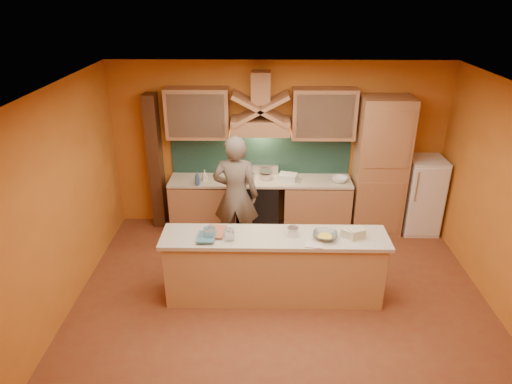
{
  "coord_description": "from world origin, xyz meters",
  "views": [
    {
      "loc": [
        -0.25,
        -4.75,
        3.86
      ],
      "look_at": [
        -0.35,
        0.9,
        1.28
      ],
      "focal_mm": 32.0,
      "sensor_mm": 36.0,
      "label": 1
    }
  ],
  "objects_px": {
    "stove": "(260,205)",
    "mixing_bowl": "(325,236)",
    "person": "(236,196)",
    "kitchen_scale": "(293,232)",
    "fridge": "(422,195)"
  },
  "relations": [
    {
      "from": "stove",
      "to": "mixing_bowl",
      "type": "relative_size",
      "value": 2.97
    },
    {
      "from": "person",
      "to": "kitchen_scale",
      "type": "distance_m",
      "value": 1.42
    },
    {
      "from": "person",
      "to": "mixing_bowl",
      "type": "distance_m",
      "value": 1.73
    },
    {
      "from": "fridge",
      "to": "person",
      "type": "relative_size",
      "value": 0.69
    },
    {
      "from": "fridge",
      "to": "mixing_bowl",
      "type": "height_order",
      "value": "fridge"
    },
    {
      "from": "person",
      "to": "stove",
      "type": "bearing_deg",
      "value": -113.13
    },
    {
      "from": "kitchen_scale",
      "to": "mixing_bowl",
      "type": "xyz_separation_m",
      "value": [
        0.4,
        -0.07,
        -0.01
      ]
    },
    {
      "from": "stove",
      "to": "kitchen_scale",
      "type": "relative_size",
      "value": 8.43
    },
    {
      "from": "stove",
      "to": "fridge",
      "type": "height_order",
      "value": "fridge"
    },
    {
      "from": "fridge",
      "to": "kitchen_scale",
      "type": "bearing_deg",
      "value": -140.33
    },
    {
      "from": "kitchen_scale",
      "to": "mixing_bowl",
      "type": "height_order",
      "value": "kitchen_scale"
    },
    {
      "from": "stove",
      "to": "fridge",
      "type": "relative_size",
      "value": 0.69
    },
    {
      "from": "fridge",
      "to": "mixing_bowl",
      "type": "relative_size",
      "value": 4.29
    },
    {
      "from": "stove",
      "to": "fridge",
      "type": "bearing_deg",
      "value": 0.0
    },
    {
      "from": "fridge",
      "to": "kitchen_scale",
      "type": "distance_m",
      "value": 2.97
    }
  ]
}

